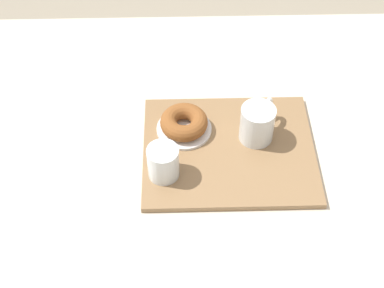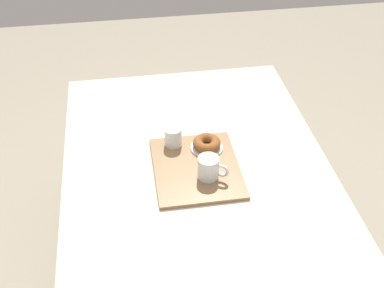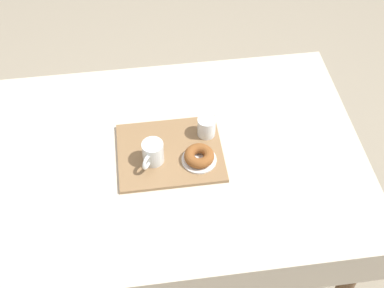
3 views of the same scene
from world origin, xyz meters
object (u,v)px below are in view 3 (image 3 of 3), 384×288
Objects in this scene: donut_plate_left at (199,160)px; sugar_donut_left at (199,156)px; water_glass_near at (206,128)px; dining_table at (171,168)px; serving_tray at (170,152)px; tea_mug_left at (153,153)px.

sugar_donut_left reaches higher than donut_plate_left.
sugar_donut_left is (-0.05, -0.13, -0.01)m from water_glass_near.
serving_tray reaches higher than dining_table.
serving_tray is at bearing -154.61° from water_glass_near.
donut_plate_left is (0.10, -0.05, 0.10)m from dining_table.
dining_table is 0.16m from sugar_donut_left.
serving_tray is 4.97× the size of water_glass_near.
serving_tray is 3.02× the size of donut_plate_left.
tea_mug_left is 0.23m from water_glass_near.
serving_tray is 3.52× the size of sugar_donut_left.
dining_table is at bearing 152.59° from sugar_donut_left.
serving_tray is at bearing 149.78° from sugar_donut_left.
tea_mug_left is (-0.07, -0.03, 0.05)m from serving_tray.
tea_mug_left reaches higher than donut_plate_left.
donut_plate_left reaches higher than serving_tray.
donut_plate_left reaches higher than dining_table.
sugar_donut_left is at bearing -7.96° from tea_mug_left.
water_glass_near is at bearing 70.07° from sugar_donut_left.
sugar_donut_left is at bearing -109.93° from water_glass_near.
donut_plate_left is (0.16, -0.02, -0.04)m from tea_mug_left.
water_glass_near is (0.15, 0.07, 0.13)m from dining_table.
donut_plate_left is at bearing -109.93° from water_glass_near.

